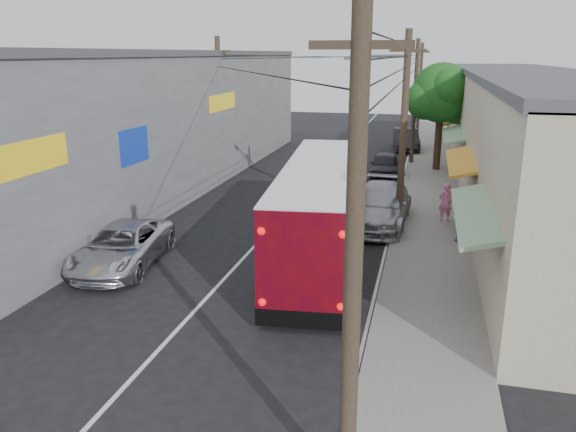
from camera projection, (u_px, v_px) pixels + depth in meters
name	position (u px, v px, depth m)	size (l,w,h in m)	color
ground	(127.00, 384.00, 12.50)	(120.00, 120.00, 0.00)	black
sidewalk	(431.00, 192.00, 29.61)	(3.00, 80.00, 0.12)	slate
building_right	(522.00, 131.00, 29.58)	(7.09, 40.00, 6.25)	#B8AA92
building_left	(149.00, 120.00, 30.22)	(7.20, 36.00, 7.25)	gray
utility_poles	(370.00, 112.00, 29.56)	(11.80, 45.28, 8.00)	#473828
street_tree	(443.00, 95.00, 33.85)	(4.40, 4.00, 6.60)	#3F2B19
coach_bus	(320.00, 210.00, 19.88)	(3.72, 11.96, 3.39)	white
jeepney	(122.00, 246.00, 19.27)	(2.37, 5.15, 1.43)	silver
parked_suv	(380.00, 206.00, 23.91)	(2.37, 5.83, 1.69)	#A5A5AD
parked_car_mid	(385.00, 165.00, 33.37)	(1.66, 4.13, 1.41)	#222327
parked_car_far	(406.00, 140.00, 42.45)	(1.70, 4.87, 1.60)	black
pedestrian_near	(445.00, 202.00, 24.01)	(0.61, 0.40, 1.68)	pink
pedestrian_far	(461.00, 221.00, 21.48)	(0.77, 0.60, 1.58)	#8BB0CB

